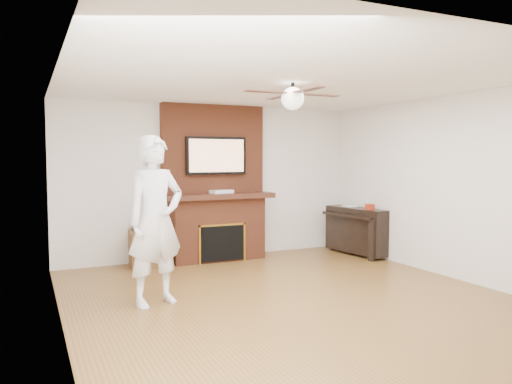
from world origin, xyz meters
name	(u,v)px	position (x,y,z in m)	size (l,w,h in m)	color
room_shell	(292,192)	(0.00, 0.00, 1.25)	(5.36, 5.86, 2.86)	brown
fireplace	(215,198)	(0.00, 2.55, 1.00)	(1.78, 0.64, 2.50)	brown
tv	(216,156)	(0.00, 2.50, 1.68)	(1.00, 0.08, 0.60)	black
ceiling_fan	(293,98)	(0.00, 0.00, 2.33)	(1.21, 1.21, 0.31)	black
person	(156,220)	(-1.48, 0.47, 0.95)	(0.70, 0.46, 1.90)	silver
side_table	(149,246)	(-1.10, 2.48, 0.30)	(0.62, 0.62, 0.66)	#533317
piano	(357,230)	(2.30, 1.87, 0.43)	(0.61, 1.26, 0.89)	black
cable_box	(221,192)	(0.07, 2.45, 1.11)	(0.35, 0.20, 0.05)	silver
candle_orange	(208,259)	(-0.21, 2.36, 0.05)	(0.06, 0.06, 0.11)	#D75319
candle_green	(223,259)	(0.04, 2.32, 0.04)	(0.07, 0.07, 0.08)	#307835
candle_cream	(224,257)	(0.07, 2.35, 0.05)	(0.07, 0.07, 0.11)	beige
candle_blue	(230,257)	(0.17, 2.35, 0.04)	(0.06, 0.06, 0.09)	#314695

